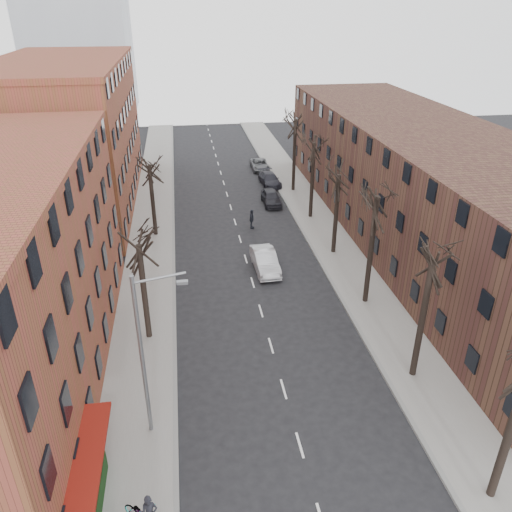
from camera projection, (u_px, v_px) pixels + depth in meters
name	position (u px, v px, depth m)	size (l,w,h in m)	color
sidewalk_left	(152.00, 230.00, 47.03)	(4.00, 90.00, 0.15)	gray
sidewalk_right	(317.00, 220.00, 49.17)	(4.00, 90.00, 0.15)	gray
building_left_far	(69.00, 137.00, 50.72)	(12.00, 28.00, 14.00)	brown
building_right	(423.00, 185.00, 43.60)	(12.00, 50.00, 10.00)	#4A3022
awning_left	(96.00, 508.00, 21.35)	(1.20, 7.00, 0.15)	maroon
tree_right_a	(490.00, 496.00, 21.87)	(5.20, 5.20, 10.00)	black
tree_right_b	(412.00, 375.00, 28.91)	(5.20, 5.20, 10.80)	black
tree_right_c	(365.00, 302.00, 35.95)	(5.20, 5.20, 11.60)	black
tree_right_d	(333.00, 253.00, 42.99)	(5.20, 5.20, 10.00)	black
tree_right_e	(310.00, 217.00, 50.03)	(5.20, 5.20, 10.80)	black
tree_right_f	(293.00, 191.00, 57.07)	(5.20, 5.20, 11.60)	black
tree_left_a	(150.00, 338.00, 32.16)	(5.20, 5.20, 9.50)	black
tree_left_b	(156.00, 235.00, 46.24)	(5.20, 5.20, 9.50)	black
streetlight	(145.00, 351.00, 22.91)	(2.45, 0.22, 9.03)	slate
silver_sedan	(265.00, 261.00, 39.93)	(1.71, 4.92, 1.62)	#AFB1B7
parked_car_near	(271.00, 197.00, 52.96)	(1.79, 4.45, 1.52)	black
parked_car_mid	(270.00, 179.00, 58.55)	(1.96, 4.83, 1.40)	black
parked_car_far	(260.00, 165.00, 63.95)	(2.12, 4.60, 1.28)	#505357
pedestrian_crossing	(252.00, 219.00, 47.24)	(1.10, 0.46, 1.88)	black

